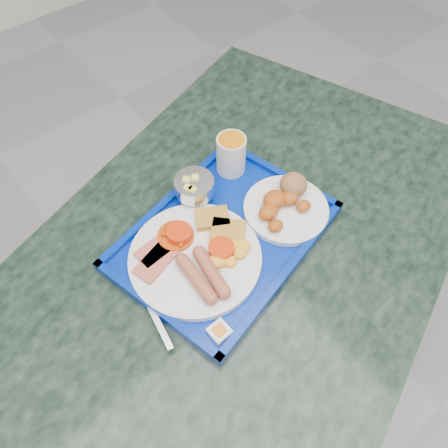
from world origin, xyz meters
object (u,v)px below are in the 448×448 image
(table, at_px, (241,280))
(tray, at_px, (224,237))
(main_plate, at_px, (198,255))
(bread_plate, at_px, (286,203))
(fruit_bowl, at_px, (194,187))
(juice_cup, at_px, (231,154))

(table, height_order, tray, tray)
(table, bearing_deg, main_plate, 172.38)
(bread_plate, distance_m, fruit_bowl, 0.20)
(table, xyz_separation_m, main_plate, (-0.11, 0.01, 0.22))
(tray, bearing_deg, table, -37.11)
(table, height_order, juice_cup, juice_cup)
(main_plate, height_order, bread_plate, bread_plate)
(table, height_order, fruit_bowl, fruit_bowl)
(table, relative_size, fruit_bowl, 15.66)
(juice_cup, bearing_deg, table, -121.13)
(tray, height_order, bread_plate, bread_plate)
(tray, height_order, main_plate, main_plate)
(main_plate, distance_m, fruit_bowl, 0.16)
(fruit_bowl, height_order, juice_cup, juice_cup)
(main_plate, bearing_deg, tray, 8.37)
(fruit_bowl, bearing_deg, table, -81.79)
(tray, relative_size, bread_plate, 2.71)
(fruit_bowl, xyz_separation_m, juice_cup, (0.12, 0.02, 0.01))
(main_plate, height_order, fruit_bowl, fruit_bowl)
(tray, distance_m, main_plate, 0.08)
(bread_plate, relative_size, fruit_bowl, 2.13)
(bread_plate, height_order, juice_cup, juice_cup)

